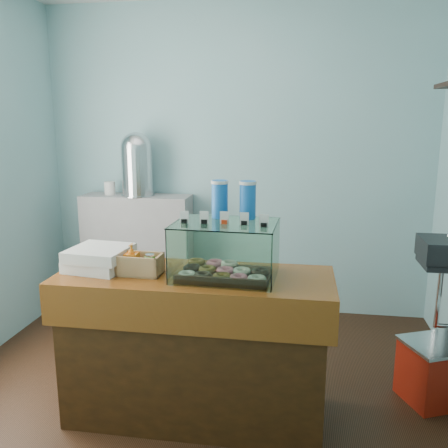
% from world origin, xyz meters
% --- Properties ---
extents(ground, '(3.50, 3.50, 0.00)m').
position_xyz_m(ground, '(0.00, 0.00, 0.00)').
color(ground, black).
rests_on(ground, ground).
extents(room_shell, '(3.54, 3.04, 2.82)m').
position_xyz_m(room_shell, '(0.03, 0.01, 1.71)').
color(room_shell, '#7BAEB4').
rests_on(room_shell, ground).
extents(counter, '(1.60, 0.60, 0.90)m').
position_xyz_m(counter, '(0.00, -0.25, 0.46)').
color(counter, '#42220C').
rests_on(counter, ground).
extents(back_shelf, '(1.00, 0.32, 1.10)m').
position_xyz_m(back_shelf, '(-0.90, 1.32, 0.55)').
color(back_shelf, gray).
rests_on(back_shelf, ground).
extents(display_case, '(0.59, 0.45, 0.53)m').
position_xyz_m(display_case, '(0.18, -0.23, 1.07)').
color(display_case, '#34180F').
rests_on(display_case, counter).
extents(condiment_crate, '(0.26, 0.16, 0.18)m').
position_xyz_m(condiment_crate, '(-0.32, -0.29, 0.96)').
color(condiment_crate, tan).
rests_on(condiment_crate, counter).
extents(pastry_boxes, '(0.38, 0.38, 0.13)m').
position_xyz_m(pastry_boxes, '(-0.58, -0.23, 0.97)').
color(pastry_boxes, silver).
rests_on(pastry_boxes, counter).
extents(coffee_urn, '(0.31, 0.31, 0.57)m').
position_xyz_m(coffee_urn, '(-0.87, 1.30, 1.40)').
color(coffee_urn, silver).
rests_on(coffee_urn, back_shelf).
extents(red_cooler, '(0.56, 0.50, 0.40)m').
position_xyz_m(red_cooler, '(1.51, 0.15, 0.20)').
color(red_cooler, '#AA1D0D').
rests_on(red_cooler, ground).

